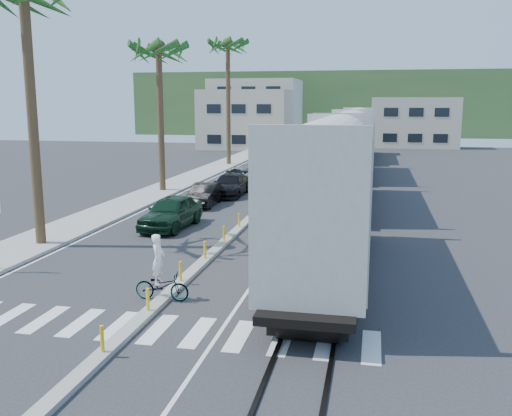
{
  "coord_description": "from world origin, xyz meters",
  "views": [
    {
      "loc": [
        6.58,
        -16.49,
        6.41
      ],
      "look_at": [
        1.79,
        6.6,
        2.0
      ],
      "focal_mm": 40.0,
      "sensor_mm": 36.0,
      "label": 1
    }
  ],
  "objects": [
    {
      "name": "buildings",
      "position": [
        -6.41,
        71.66,
        4.36
      ],
      "size": [
        38.0,
        27.0,
        10.0
      ],
      "color": "#BFB197",
      "rests_on": "ground"
    },
    {
      "name": "car_second",
      "position": [
        -3.71,
        17.27,
        0.69
      ],
      "size": [
        1.72,
        4.27,
        1.38
      ],
      "primitive_type": "imported",
      "rotation": [
        0.0,
        0.0,
        0.03
      ],
      "color": "black",
      "rests_on": "ground"
    },
    {
      "name": "rails",
      "position": [
        5.0,
        28.0,
        0.03
      ],
      "size": [
        1.56,
        100.0,
        0.06
      ],
      "color": "black",
      "rests_on": "ground"
    },
    {
      "name": "lane_markings",
      "position": [
        -2.15,
        25.0,
        0.0
      ],
      "size": [
        9.42,
        90.0,
        0.01
      ],
      "color": "silver",
      "rests_on": "ground"
    },
    {
      "name": "car_rear",
      "position": [
        -3.98,
        26.82,
        0.65
      ],
      "size": [
        2.75,
        4.94,
        1.3
      ],
      "primitive_type": "imported",
      "rotation": [
        0.0,
        0.0,
        -0.06
      ],
      "color": "#A9ACAF",
      "rests_on": "ground"
    },
    {
      "name": "sidewalk",
      "position": [
        -8.5,
        25.0,
        0.07
      ],
      "size": [
        3.0,
        90.0,
        0.15
      ],
      "primitive_type": "cube",
      "color": "gray",
      "rests_on": "ground"
    },
    {
      "name": "hillside",
      "position": [
        0.0,
        100.0,
        6.0
      ],
      "size": [
        80.0,
        20.0,
        12.0
      ],
      "primitive_type": "cube",
      "color": "#385628",
      "rests_on": "ground"
    },
    {
      "name": "crosswalk",
      "position": [
        0.0,
        -2.0,
        0.01
      ],
      "size": [
        14.0,
        2.2,
        0.01
      ],
      "primitive_type": "cube",
      "color": "silver",
      "rests_on": "ground"
    },
    {
      "name": "car_third",
      "position": [
        -3.1,
        21.35,
        0.74
      ],
      "size": [
        2.1,
        5.13,
        1.49
      ],
      "primitive_type": "imported",
      "rotation": [
        0.0,
        0.0,
        -0.0
      ],
      "color": "black",
      "rests_on": "ground"
    },
    {
      "name": "freight_train",
      "position": [
        5.0,
        24.65,
        2.91
      ],
      "size": [
        3.0,
        60.94,
        5.85
      ],
      "color": "#ADAB9F",
      "rests_on": "ground"
    },
    {
      "name": "car_lead",
      "position": [
        -3.52,
        10.71,
        0.84
      ],
      "size": [
        2.63,
        5.17,
        1.67
      ],
      "primitive_type": "imported",
      "rotation": [
        0.0,
        0.0,
        -0.07
      ],
      "color": "black",
      "rests_on": "ground"
    },
    {
      "name": "cyclist",
      "position": [
        -0.09,
        0.36,
        0.72
      ],
      "size": [
        0.73,
        1.82,
        2.21
      ],
      "rotation": [
        0.0,
        0.0,
        1.58
      ],
      "color": "#9EA0A5",
      "rests_on": "ground"
    },
    {
      "name": "palm_trees",
      "position": [
        -8.1,
        22.7,
        10.81
      ],
      "size": [
        3.5,
        37.2,
        13.75
      ],
      "color": "brown",
      "rests_on": "ground"
    },
    {
      "name": "ground",
      "position": [
        0.0,
        0.0,
        0.0
      ],
      "size": [
        140.0,
        140.0,
        0.0
      ],
      "primitive_type": "plane",
      "color": "#28282B",
      "rests_on": "ground"
    },
    {
      "name": "median",
      "position": [
        0.0,
        19.96,
        0.09
      ],
      "size": [
        0.45,
        60.0,
        0.85
      ],
      "color": "gray",
      "rests_on": "ground"
    }
  ]
}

